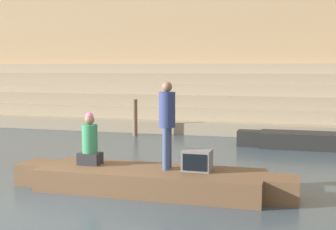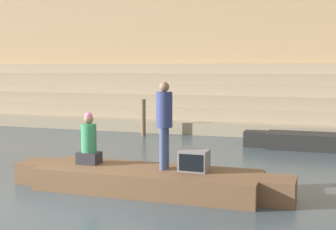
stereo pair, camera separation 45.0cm
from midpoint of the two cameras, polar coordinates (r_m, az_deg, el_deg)
ground_plane at (r=8.08m, az=-16.28°, el=-11.04°), size 120.00×120.00×0.00m
ghat_steps at (r=18.85m, az=3.10°, el=1.49°), size 36.00×4.60×2.48m
back_wall at (r=21.08m, az=4.54°, el=10.61°), size 34.20×1.28×8.22m
rowboat_main at (r=8.83m, az=-3.64°, el=-7.85°), size 5.38×1.43×0.42m
person_standing at (r=8.64m, az=-1.60°, el=-0.47°), size 0.30×0.30×1.63m
person_rowing at (r=9.29m, az=-10.88°, el=-3.42°), size 0.42×0.33×1.03m
tv_set at (r=8.63m, az=2.07°, el=-5.54°), size 0.52×0.44×0.38m
mooring_post at (r=15.85m, az=-4.85°, el=-0.32°), size 0.16×0.16×1.25m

